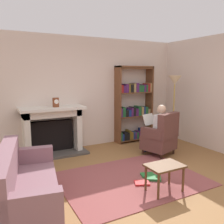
# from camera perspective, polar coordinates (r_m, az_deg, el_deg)

# --- Properties ---
(ground) EXTENTS (14.00, 14.00, 0.00)m
(ground) POSITION_cam_1_polar(r_m,az_deg,el_deg) (4.08, 7.00, -17.26)
(ground) COLOR olive
(back_wall) EXTENTS (5.60, 0.10, 2.70)m
(back_wall) POSITION_cam_1_polar(r_m,az_deg,el_deg) (5.94, -7.00, 4.58)
(back_wall) COLOR beige
(back_wall) RESTS_ON ground
(side_wall_right) EXTENTS (0.10, 5.20, 2.70)m
(side_wall_right) POSITION_cam_1_polar(r_m,az_deg,el_deg) (6.39, 20.47, 4.39)
(side_wall_right) COLOR beige
(side_wall_right) RESTS_ON ground
(area_rug) EXTENTS (2.40, 1.80, 0.01)m
(area_rug) POSITION_cam_1_polar(r_m,az_deg,el_deg) (4.30, 4.62, -15.69)
(area_rug) COLOR #914847
(area_rug) RESTS_ON ground
(fireplace) EXTENTS (1.45, 0.64, 1.09)m
(fireplace) POSITION_cam_1_polar(r_m,az_deg,el_deg) (5.57, -14.09, -3.97)
(fireplace) COLOR #4C4742
(fireplace) RESTS_ON ground
(mantel_clock) EXTENTS (0.14, 0.14, 0.20)m
(mantel_clock) POSITION_cam_1_polar(r_m,az_deg,el_deg) (5.39, -13.33, 2.25)
(mantel_clock) COLOR brown
(mantel_clock) RESTS_ON fireplace
(bookshelf) EXTENTS (1.04, 0.32, 2.02)m
(bookshelf) POSITION_cam_1_polar(r_m,az_deg,el_deg) (6.42, 5.34, 1.39)
(bookshelf) COLOR brown
(bookshelf) RESTS_ON ground
(armchair_reading) EXTENTS (0.80, 0.79, 0.97)m
(armchair_reading) POSITION_cam_1_polar(r_m,az_deg,el_deg) (5.47, 11.73, -5.76)
(armchair_reading) COLOR #331E14
(armchair_reading) RESTS_ON ground
(seated_reader) EXTENTS (0.47, 0.59, 1.14)m
(seated_reader) POSITION_cam_1_polar(r_m,az_deg,el_deg) (5.49, 10.76, -3.57)
(seated_reader) COLOR silver
(seated_reader) RESTS_ON ground
(sofa_floral) EXTENTS (1.01, 1.80, 0.85)m
(sofa_floral) POSITION_cam_1_polar(r_m,az_deg,el_deg) (3.45, -20.09, -16.95)
(sofa_floral) COLOR #885F69
(sofa_floral) RESTS_ON ground
(side_table) EXTENTS (0.56, 0.39, 0.43)m
(side_table) POSITION_cam_1_polar(r_m,az_deg,el_deg) (3.82, 12.51, -13.22)
(side_table) COLOR brown
(side_table) RESTS_ON ground
(scattered_books) EXTENTS (0.58, 0.47, 0.04)m
(scattered_books) POSITION_cam_1_polar(r_m,az_deg,el_deg) (4.31, 8.92, -15.35)
(scattered_books) COLOR #267233
(scattered_books) RESTS_ON area_rug
(floor_lamp) EXTENTS (0.32, 0.32, 1.78)m
(floor_lamp) POSITION_cam_1_polar(r_m,az_deg,el_deg) (6.02, 14.76, 5.91)
(floor_lamp) COLOR #B7933F
(floor_lamp) RESTS_ON ground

